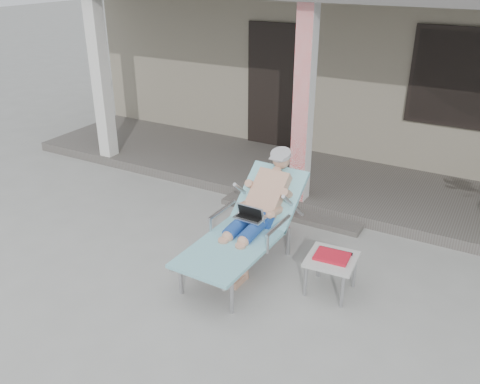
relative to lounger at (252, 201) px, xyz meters
The scene contains 6 objects.
ground 0.99m from the lounger, 96.09° to the right, with size 60.00×60.00×0.00m, color #9E9E99.
house 5.95m from the lounger, 90.63° to the left, with size 10.40×5.40×3.30m.
porch_deck 2.49m from the lounger, 91.56° to the left, with size 10.00×2.00×0.15m, color #605B56.
porch_step 1.44m from the lounger, 93.01° to the left, with size 2.00×0.30×0.07m, color #605B56.
lounger is the anchor object (origin of this frame).
side_table 1.09m from the lounger, ahead, with size 0.53×0.53×0.45m.
Camera 1 is at (2.40, -3.88, 3.25)m, focal length 38.00 mm.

